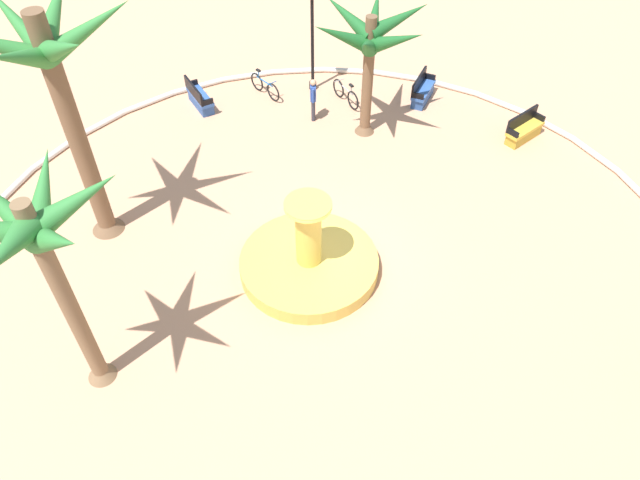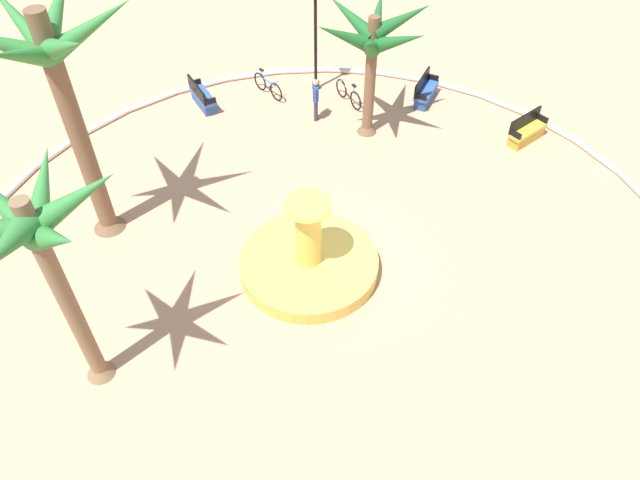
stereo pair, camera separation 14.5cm
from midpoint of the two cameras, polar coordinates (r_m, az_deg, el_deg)
ground_plane at (r=17.07m, az=0.69°, el=-2.15°), size 80.00×80.00×0.00m
plaza_curb at (r=17.00m, az=0.69°, el=-1.93°), size 21.23×21.23×0.20m
fountain at (r=16.64m, az=-0.81°, el=-2.05°), size 3.87×3.87×2.52m
palm_tree_near_fountain at (r=16.24m, az=-23.49°, el=14.02°), size 4.44×4.42×7.01m
palm_tree_by_curb at (r=12.44m, az=-24.93°, el=-0.23°), size 3.60×3.50×5.87m
palm_tree_far_side at (r=20.16m, az=5.29°, el=18.37°), size 4.15×3.95×4.55m
bench_west at (r=23.44m, az=-10.93°, el=13.13°), size 0.71×1.65×1.00m
bench_north at (r=22.44m, az=19.24°, el=9.67°), size 1.68×0.96×1.00m
bench_southeast at (r=23.69m, az=10.17°, el=13.63°), size 1.50×1.46×1.00m
lamppost at (r=23.06m, az=-0.24°, el=19.53°), size 0.32×0.32×4.27m
bicycle_red_frame at (r=23.76m, az=-4.81°, el=14.41°), size 0.68×1.64×0.94m
bicycle_by_lamppost at (r=23.23m, az=2.92°, el=13.72°), size 0.46×1.71×0.94m
person_cyclist_helmet at (r=22.01m, az=-0.21°, el=13.41°), size 0.32×0.50×1.62m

